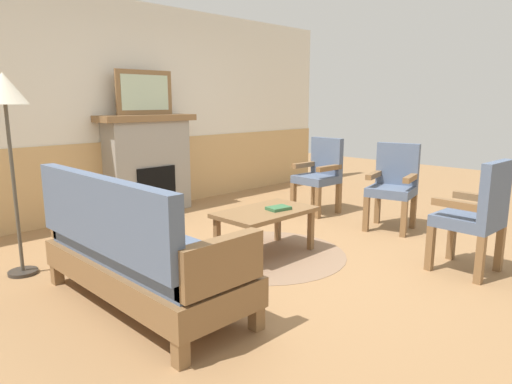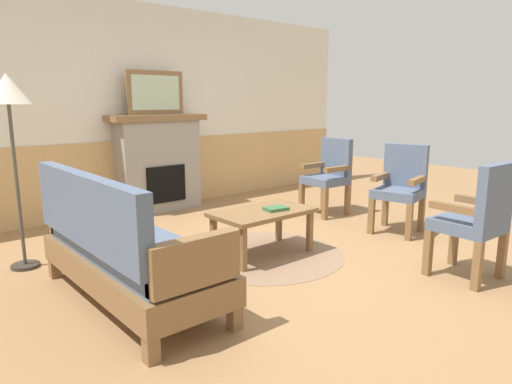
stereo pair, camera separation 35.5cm
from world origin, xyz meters
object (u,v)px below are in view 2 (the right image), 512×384
object	(u,v)px
armchair_by_window_left	(401,185)
framed_picture	(156,93)
fireplace	(159,162)
floor_lamp_by_couch	(8,102)
armchair_front_left	(477,216)
book_on_table	(276,209)
coffee_table	(263,216)
couch	(124,250)
armchair_near_fireplace	(329,173)

from	to	relation	value
armchair_by_window_left	framed_picture	bearing A→B (deg)	119.78
fireplace	floor_lamp_by_couch	bearing A→B (deg)	-149.78
framed_picture	armchair_by_window_left	distance (m)	3.26
framed_picture	armchair_front_left	world-z (taller)	framed_picture
book_on_table	coffee_table	bearing A→B (deg)	140.64
couch	book_on_table	bearing A→B (deg)	2.03
armchair_by_window_left	armchair_front_left	bearing A→B (deg)	-123.58
book_on_table	armchair_front_left	xyz separation A→B (m)	(0.81, -1.51, 0.08)
book_on_table	floor_lamp_by_couch	bearing A→B (deg)	148.02
fireplace	coffee_table	xyz separation A→B (m)	(-0.16, -2.29, -0.27)
armchair_front_left	book_on_table	bearing A→B (deg)	118.28
fireplace	framed_picture	distance (m)	0.91
framed_picture	couch	xyz separation A→B (m)	(-1.62, -2.42, -1.16)
framed_picture	armchair_by_window_left	world-z (taller)	framed_picture
armchair_front_left	floor_lamp_by_couch	world-z (taller)	floor_lamp_by_couch
book_on_table	armchair_near_fireplace	distance (m)	1.82
framed_picture	book_on_table	bearing A→B (deg)	-91.65
floor_lamp_by_couch	armchair_near_fireplace	bearing A→B (deg)	-7.13
fireplace	armchair_near_fireplace	size ratio (longest dim) A/B	1.33
fireplace	framed_picture	xyz separation A→B (m)	(0.00, 0.00, 0.91)
framed_picture	floor_lamp_by_couch	distance (m)	2.31
coffee_table	fireplace	bearing A→B (deg)	85.89
couch	coffee_table	size ratio (longest dim) A/B	1.88
couch	armchair_front_left	bearing A→B (deg)	-31.65
coffee_table	book_on_table	xyz separation A→B (m)	(0.10, -0.08, 0.07)
framed_picture	armchair_front_left	size ratio (longest dim) A/B	0.82
couch	armchair_by_window_left	world-z (taller)	same
armchair_by_window_left	book_on_table	bearing A→B (deg)	168.71
fireplace	armchair_front_left	bearing A→B (deg)	-79.12
fireplace	book_on_table	xyz separation A→B (m)	(-0.07, -2.37, -0.20)
couch	book_on_table	distance (m)	1.56
couch	armchair_by_window_left	bearing A→B (deg)	-4.81
book_on_table	armchair_front_left	size ratio (longest dim) A/B	0.22
book_on_table	armchair_near_fireplace	bearing A→B (deg)	24.57
framed_picture	armchair_near_fireplace	bearing A→B (deg)	-45.46
armchair_by_window_left	floor_lamp_by_couch	distance (m)	3.96
couch	armchair_by_window_left	xyz separation A→B (m)	(3.16, -0.27, 0.14)
fireplace	armchair_by_window_left	bearing A→B (deg)	-60.21
fireplace	book_on_table	size ratio (longest dim) A/B	6.13
coffee_table	armchair_near_fireplace	size ratio (longest dim) A/B	0.98
fireplace	armchair_near_fireplace	bearing A→B (deg)	-45.46
fireplace	couch	world-z (taller)	fireplace
armchair_by_window_left	armchair_front_left	size ratio (longest dim) A/B	1.00
floor_lamp_by_couch	armchair_front_left	bearing A→B (deg)	-44.74
armchair_near_fireplace	book_on_table	bearing A→B (deg)	-155.43
couch	book_on_table	world-z (taller)	couch
framed_picture	floor_lamp_by_couch	bearing A→B (deg)	-149.78
armchair_front_left	floor_lamp_by_couch	size ratio (longest dim) A/B	0.58
coffee_table	armchair_near_fireplace	bearing A→B (deg)	21.15
fireplace	couch	size ratio (longest dim) A/B	0.72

